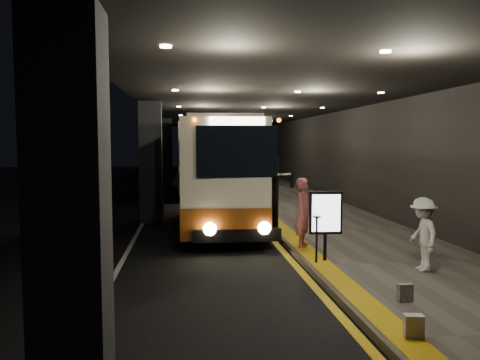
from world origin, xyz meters
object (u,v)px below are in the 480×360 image
passenger_boarding (304,212)px  passenger_waiting_white (423,234)px  info_sign (325,214)px  coach_third (200,155)px  bag_polka (405,293)px  bag_plain (414,326)px  stanchion_post (317,240)px  coach_second (203,160)px  coach_main (221,175)px

passenger_boarding → passenger_waiting_white: size_ratio=1.16×
passenger_waiting_white → info_sign: (-1.85, 1.04, 0.31)m
coach_third → bag_polka: 35.99m
bag_plain → stanchion_post: 4.21m
info_sign → passenger_waiting_white: bearing=-25.5°
coach_second → bag_plain: coach_second is taller
coach_second → coach_third: size_ratio=1.04×
coach_second → passenger_waiting_white: size_ratio=7.85×
coach_main → bag_polka: coach_main is taller
coach_third → passenger_waiting_white: size_ratio=7.55×
coach_second → passenger_boarding: size_ratio=6.80×
passenger_waiting_white → bag_polka: passenger_waiting_white is taller
coach_main → passenger_boarding: coach_main is taller
passenger_boarding → info_sign: bearing=-151.0°
bag_polka → bag_plain: (-0.57, -1.43, 0.01)m
passenger_waiting_white → bag_polka: bearing=-29.9°
coach_third → bag_plain: (2.00, -37.30, -1.48)m
info_sign → stanchion_post: (-0.25, -0.16, -0.57)m
coach_second → stanchion_post: bearing=-83.2°
coach_main → coach_third: coach_third is taller
coach_main → stanchion_post: coach_main is taller
info_sign → stanchion_post: 0.64m
coach_second → passenger_waiting_white: coach_second is taller
bag_plain → bag_polka: bearing=68.4°
coach_third → info_sign: size_ratio=7.34×
passenger_waiting_white → bag_polka: (-1.30, -1.88, -0.64)m
info_sign → bag_plain: bearing=-86.4°
bag_polka → stanchion_post: size_ratio=0.30×
coach_third → bag_polka: (2.56, -35.87, -1.49)m
passenger_boarding → info_sign: passenger_boarding is taller
bag_plain → info_sign: 4.45m
coach_third → passenger_waiting_white: coach_third is taller
coach_main → passenger_waiting_white: coach_main is taller
passenger_boarding → stanchion_post: passenger_boarding is taller
passenger_waiting_white → stanchion_post: size_ratio=1.48×
coach_second → bag_polka: bearing=-81.9°
passenger_waiting_white → bag_plain: passenger_waiting_white is taller
bag_plain → info_sign: size_ratio=0.20×
coach_main → coach_third: size_ratio=0.96×
stanchion_post → coach_main: bearing=103.1°
coach_third → stanchion_post: 33.18m
passenger_boarding → stanchion_post: 1.75m
coach_third → passenger_boarding: size_ratio=6.54×
passenger_boarding → stanchion_post: (-0.12, -1.70, -0.38)m
bag_polka → coach_main: bearing=104.0°
passenger_waiting_white → bag_polka: 2.37m
passenger_waiting_white → info_sign: 2.14m
coach_third → passenger_waiting_white: 34.22m
info_sign → coach_main: bearing=109.0°
coach_third → coach_main: bearing=-86.8°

